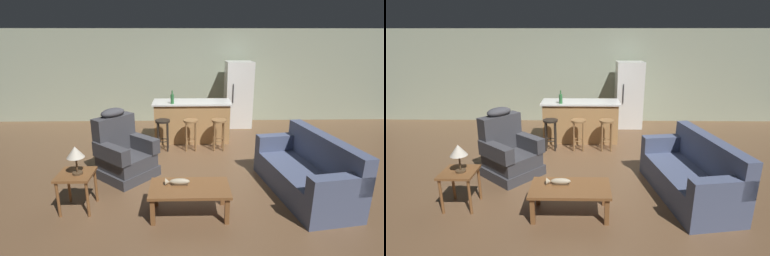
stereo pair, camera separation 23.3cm
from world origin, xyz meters
The scene contains 14 objects.
ground_plane centered at (0.00, 0.00, 0.00)m, with size 12.00×12.00×0.00m.
back_wall centered at (0.00, 3.12, 1.30)m, with size 12.00×0.05×2.60m.
coffee_table centered at (-0.11, -1.78, 0.36)m, with size 1.10×0.60×0.42m.
fish_figurine centered at (-0.28, -1.70, 0.46)m, with size 0.34×0.10×0.10m.
couch centered at (1.74, -1.21, 0.34)m, with size 1.12×2.01×0.94m.
recliner_near_lamp centered at (-1.25, -0.51, 0.42)m, with size 1.18×1.18×1.20m.
end_table centered at (-1.70, -1.60, 0.46)m, with size 0.48×0.48×0.56m.
table_lamp centered at (-1.66, -1.62, 0.87)m, with size 0.24×0.24×0.41m.
kitchen_island centered at (0.00, 1.35, 0.48)m, with size 1.80×0.70×0.95m.
bar_stool_left centered at (-0.64, 0.72, 0.47)m, with size 0.32×0.32×0.68m.
bar_stool_middle centered at (-0.04, 0.72, 0.47)m, with size 0.32×0.32×0.68m.
bar_stool_right centered at (0.57, 0.72, 0.47)m, with size 0.32×0.32×0.68m.
refrigerator centered at (1.29, 2.55, 0.88)m, with size 0.70×0.69×1.76m.
bottle_tall_green centered at (-0.44, 1.12, 1.06)m, with size 0.08×0.08×0.30m.
Camera 2 is at (0.07, -5.45, 2.40)m, focal length 28.00 mm.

